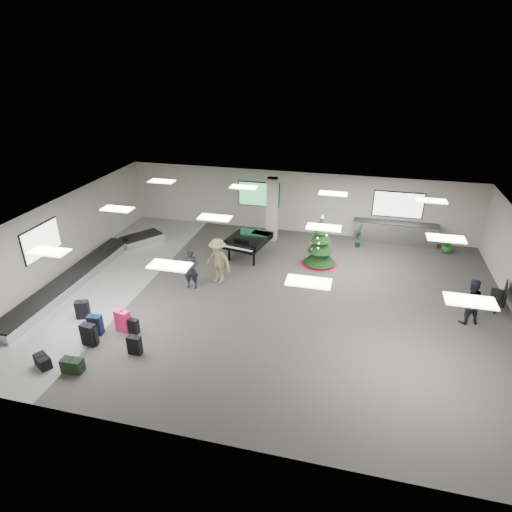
% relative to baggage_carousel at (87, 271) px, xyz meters
% --- Properties ---
extents(ground, '(18.00, 18.00, 0.00)m').
position_rel_baggage_carousel_xyz_m(ground, '(7.84, 0.08, -0.21)').
color(ground, '#373432').
rests_on(ground, ground).
extents(room_envelope, '(18.02, 14.02, 3.21)m').
position_rel_baggage_carousel_xyz_m(room_envelope, '(7.46, 0.75, 2.12)').
color(room_envelope, '#9F9C92').
rests_on(room_envelope, ground).
extents(baggage_carousel, '(2.28, 9.71, 0.43)m').
position_rel_baggage_carousel_xyz_m(baggage_carousel, '(0.00, 0.00, 0.00)').
color(baggage_carousel, silver).
rests_on(baggage_carousel, ground).
extents(service_counter, '(4.05, 0.65, 1.08)m').
position_rel_baggage_carousel_xyz_m(service_counter, '(12.84, 6.73, 0.33)').
color(service_counter, silver).
rests_on(service_counter, ground).
extents(suitcase_0, '(0.51, 0.33, 0.78)m').
position_rel_baggage_carousel_xyz_m(suitcase_0, '(2.85, -4.17, 0.16)').
color(suitcase_0, black).
rests_on(suitcase_0, ground).
extents(suitcase_1, '(0.46, 0.30, 0.68)m').
position_rel_baggage_carousel_xyz_m(suitcase_1, '(2.91, -4.17, 0.12)').
color(suitcase_1, black).
rests_on(suitcase_1, ground).
extents(pink_suitcase, '(0.55, 0.38, 0.80)m').
position_rel_baggage_carousel_xyz_m(pink_suitcase, '(3.54, -3.22, 0.18)').
color(pink_suitcase, '#FF2161').
rests_on(pink_suitcase, ground).
extents(suitcase_3, '(0.38, 0.24, 0.56)m').
position_rel_baggage_carousel_xyz_m(suitcase_3, '(3.94, -3.25, 0.06)').
color(suitcase_3, black).
rests_on(suitcase_3, ground).
extents(navy_suitcase, '(0.48, 0.30, 0.73)m').
position_rel_baggage_carousel_xyz_m(navy_suitcase, '(2.73, -3.61, 0.14)').
color(navy_suitcase, black).
rests_on(navy_suitcase, ground).
extents(green_duffel, '(0.66, 0.35, 0.45)m').
position_rel_baggage_carousel_xyz_m(green_duffel, '(3.11, -5.45, 0.00)').
color(green_duffel, black).
rests_on(green_duffel, ground).
extents(suitcase_7, '(0.44, 0.23, 0.65)m').
position_rel_baggage_carousel_xyz_m(suitcase_7, '(4.52, -4.24, 0.10)').
color(suitcase_7, black).
rests_on(suitcase_7, ground).
extents(suitcase_8, '(0.53, 0.42, 0.71)m').
position_rel_baggage_carousel_xyz_m(suitcase_8, '(1.74, -2.87, 0.13)').
color(suitcase_8, black).
rests_on(suitcase_8, ground).
extents(black_duffel, '(0.67, 0.57, 0.41)m').
position_rel_baggage_carousel_xyz_m(black_duffel, '(2.11, -5.49, -0.02)').
color(black_duffel, black).
rests_on(black_duffel, ground).
extents(christmas_tree, '(1.67, 1.67, 2.39)m').
position_rel_baggage_carousel_xyz_m(christmas_tree, '(9.51, 3.46, 0.60)').
color(christmas_tree, maroon).
rests_on(christmas_tree, ground).
extents(grand_piano, '(1.94, 2.33, 1.18)m').
position_rel_baggage_carousel_xyz_m(grand_piano, '(6.19, 3.40, 0.63)').
color(grand_piano, black).
rests_on(grand_piano, ground).
extents(bench, '(0.83, 1.46, 0.88)m').
position_rel_baggage_carousel_xyz_m(bench, '(16.43, 1.52, 0.28)').
color(bench, black).
rests_on(bench, ground).
extents(traveler_a, '(0.66, 0.48, 1.69)m').
position_rel_baggage_carousel_xyz_m(traveler_a, '(4.73, 0.12, 0.63)').
color(traveler_a, black).
rests_on(traveler_a, ground).
extents(traveler_b, '(1.41, 1.09, 1.93)m').
position_rel_baggage_carousel_xyz_m(traveler_b, '(5.62, 0.84, 0.75)').
color(traveler_b, '#827450').
rests_on(traveler_b, ground).
extents(traveler_bench, '(0.99, 0.87, 1.70)m').
position_rel_baggage_carousel_xyz_m(traveler_bench, '(15.04, 0.15, 0.64)').
color(traveler_bench, black).
rests_on(traveler_bench, ground).
extents(potted_plant_left, '(0.50, 0.50, 0.71)m').
position_rel_baggage_carousel_xyz_m(potted_plant_left, '(11.14, 5.83, 0.14)').
color(potted_plant_left, '#15421B').
rests_on(potted_plant_left, ground).
extents(potted_plant_right, '(0.68, 0.68, 0.89)m').
position_rel_baggage_carousel_xyz_m(potted_plant_right, '(15.26, 6.14, 0.23)').
color(potted_plant_right, '#15421B').
rests_on(potted_plant_right, ground).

